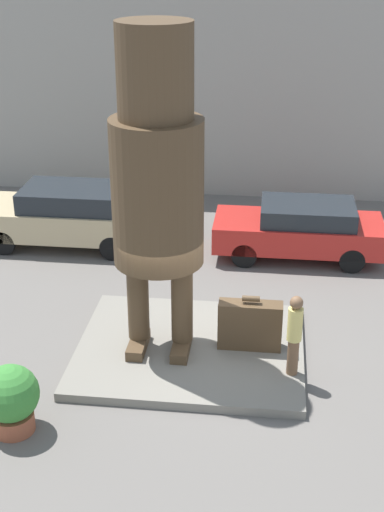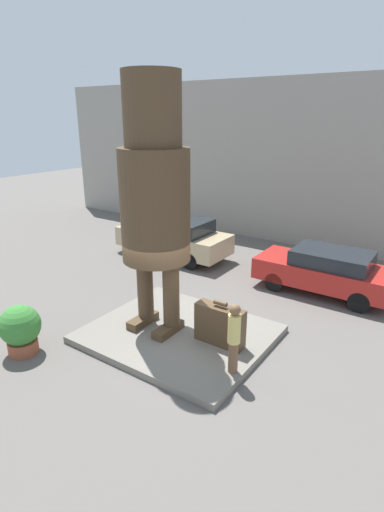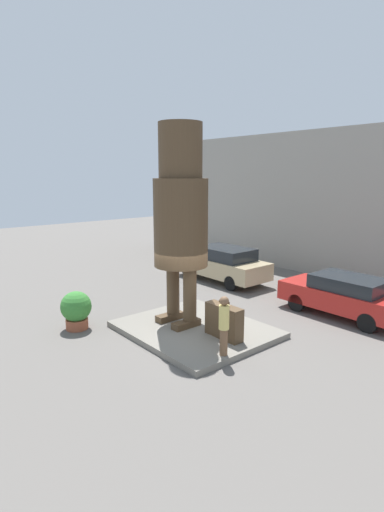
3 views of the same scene
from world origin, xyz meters
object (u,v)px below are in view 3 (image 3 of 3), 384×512
object	(u,v)px
giant_suitcase	(224,321)
parked_car_tan	(222,263)
statue_figure	(181,210)
tourist	(224,323)
parked_car_red	(344,295)
planter_pot	(76,309)

from	to	relation	value
giant_suitcase	parked_car_tan	distance (m)	6.96
statue_figure	parked_car_tan	size ratio (longest dim) A/B	1.33
tourist	parked_car_red	distance (m)	5.59
statue_figure	giant_suitcase	world-z (taller)	statue_figure
parked_car_red	planter_pot	distance (m)	8.99
statue_figure	parked_car_red	xyz separation A→B (m)	(2.78, 4.96, -3.00)
tourist	statue_figure	bearing A→B (deg)	166.29
parked_car_red	planter_pot	size ratio (longest dim) A/B	3.45
giant_suitcase	tourist	size ratio (longest dim) A/B	0.77
statue_figure	parked_car_tan	bearing A→B (deg)	123.04
tourist	parked_car_tan	distance (m)	8.12
tourist	parked_car_tan	xyz separation A→B (m)	(-5.82, 5.66, -0.21)
giant_suitcase	parked_car_red	distance (m)	4.88
giant_suitcase	planter_pot	world-z (taller)	giant_suitcase
planter_pot	parked_car_tan	bearing A→B (deg)	98.88
parked_car_tan	planter_pot	distance (m)	7.72
planter_pot	statue_figure	bearing A→B (deg)	51.25
tourist	parked_car_tan	world-z (taller)	tourist
statue_figure	planter_pot	size ratio (longest dim) A/B	5.02
parked_car_tan	parked_car_red	world-z (taller)	parked_car_tan
giant_suitcase	planter_pot	bearing A→B (deg)	-143.76
statue_figure	giant_suitcase	distance (m)	3.56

